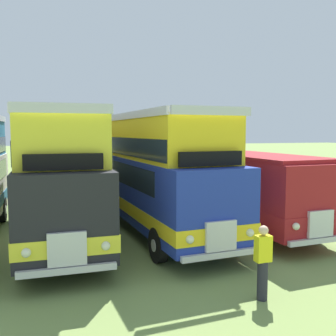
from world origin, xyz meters
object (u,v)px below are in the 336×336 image
bus_fifth_in_row (152,169)px  marshal_person (263,262)px  bus_sixth_in_row (230,181)px  bus_fourth_in_row (60,173)px

bus_fifth_in_row → marshal_person: 7.26m
bus_fifth_in_row → bus_sixth_in_row: size_ratio=1.02×
bus_fourth_in_row → bus_sixth_in_row: bus_fourth_in_row is taller
bus_fifth_in_row → marshal_person: bearing=-85.2°
bus_sixth_in_row → bus_fourth_in_row: bearing=-177.2°
bus_fourth_in_row → bus_sixth_in_row: (7.01, 0.34, -0.60)m
bus_sixth_in_row → marshal_person: size_ratio=6.24×
bus_fourth_in_row → bus_fifth_in_row: (3.50, 0.20, 0.00)m
bus_fifth_in_row → bus_sixth_in_row: (3.51, 0.15, -0.61)m
bus_fourth_in_row → bus_fifth_in_row: bearing=3.2°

